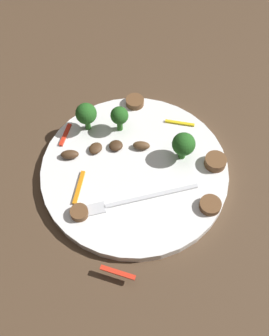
% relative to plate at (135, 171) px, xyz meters
% --- Properties ---
extents(ground_plane, '(1.40, 1.40, 0.00)m').
position_rel_plate_xyz_m(ground_plane, '(0.00, 0.00, -0.01)').
color(ground_plane, '#4C3826').
extents(plate, '(0.30, 0.30, 0.02)m').
position_rel_plate_xyz_m(plate, '(0.00, 0.00, 0.00)').
color(plate, white).
rests_on(plate, ground_plane).
extents(fork, '(0.17, 0.08, 0.00)m').
position_rel_plate_xyz_m(fork, '(0.04, 0.04, 0.01)').
color(fork, silver).
rests_on(fork, plate).
extents(broccoli_floret_0, '(0.03, 0.03, 0.05)m').
position_rel_plate_xyz_m(broccoli_floret_0, '(0.01, -0.11, 0.04)').
color(broccoli_floret_0, '#296420').
rests_on(broccoli_floret_0, plate).
extents(broccoli_floret_1, '(0.03, 0.03, 0.05)m').
position_rel_plate_xyz_m(broccoli_floret_1, '(-0.03, -0.08, 0.04)').
color(broccoli_floret_1, '#296420').
rests_on(broccoli_floret_1, plate).
extents(broccoli_floret_2, '(0.04, 0.04, 0.05)m').
position_rel_plate_xyz_m(broccoli_floret_2, '(-0.07, 0.03, 0.04)').
color(broccoli_floret_2, '#296420').
rests_on(broccoli_floret_2, plate).
extents(sausage_slice_0, '(0.04, 0.04, 0.01)m').
position_rel_plate_xyz_m(sausage_slice_0, '(-0.11, 0.07, 0.02)').
color(sausage_slice_0, brown).
rests_on(sausage_slice_0, plate).
extents(sausage_slice_1, '(0.04, 0.04, 0.01)m').
position_rel_plate_xyz_m(sausage_slice_1, '(0.11, 0.02, 0.01)').
color(sausage_slice_1, brown).
rests_on(sausage_slice_1, plate).
extents(sausage_slice_2, '(0.04, 0.04, 0.01)m').
position_rel_plate_xyz_m(sausage_slice_2, '(-0.05, 0.12, 0.01)').
color(sausage_slice_2, brown).
rests_on(sausage_slice_2, plate).
extents(sausage_slice_3, '(0.04, 0.04, 0.01)m').
position_rel_plate_xyz_m(sausage_slice_3, '(-0.08, -0.11, 0.01)').
color(sausage_slice_3, brown).
rests_on(sausage_slice_3, plate).
extents(mushroom_0, '(0.03, 0.03, 0.01)m').
position_rel_plate_xyz_m(mushroom_0, '(-0.03, -0.02, 0.01)').
color(mushroom_0, brown).
rests_on(mushroom_0, plate).
extents(mushroom_1, '(0.03, 0.03, 0.01)m').
position_rel_plate_xyz_m(mushroom_1, '(0.03, -0.07, 0.01)').
color(mushroom_1, '#4C331E').
rests_on(mushroom_1, plate).
extents(mushroom_2, '(0.03, 0.03, 0.01)m').
position_rel_plate_xyz_m(mushroom_2, '(0.07, -0.08, 0.01)').
color(mushroom_2, '#4C331E').
rests_on(mushroom_2, plate).
extents(mushroom_3, '(0.03, 0.03, 0.01)m').
position_rel_plate_xyz_m(mushroom_3, '(0.00, -0.05, 0.01)').
color(mushroom_3, '#422B19').
rests_on(mushroom_3, plate).
extents(pepper_strip_0, '(0.05, 0.04, 0.00)m').
position_rel_plate_xyz_m(pepper_strip_0, '(0.09, -0.02, 0.01)').
color(pepper_strip_0, orange).
rests_on(pepper_strip_0, plate).
extents(pepper_strip_1, '(0.03, 0.04, 0.00)m').
position_rel_plate_xyz_m(pepper_strip_1, '(0.12, 0.12, 0.01)').
color(pepper_strip_1, red).
rests_on(pepper_strip_1, plate).
extents(pepper_strip_2, '(0.04, 0.03, 0.00)m').
position_rel_plate_xyz_m(pepper_strip_2, '(0.05, -0.12, 0.01)').
color(pepper_strip_2, red).
rests_on(pepper_strip_2, plate).
extents(pepper_strip_3, '(0.04, 0.04, 0.00)m').
position_rel_plate_xyz_m(pepper_strip_3, '(-0.12, -0.03, 0.01)').
color(pepper_strip_3, yellow).
rests_on(pepper_strip_3, plate).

